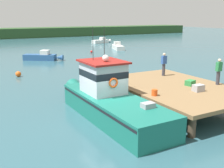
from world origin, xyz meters
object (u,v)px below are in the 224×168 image
object	(u,v)px
deckhand_further_back	(219,71)
crate_single_far	(198,88)
moored_boat_mid_harbor	(118,47)
moored_boat_far_left	(43,57)
mooring_buoy_channel_marker	(91,52)
mooring_buoy_spare_mooring	(18,74)
crate_stack_near_edge	(190,83)
moored_boat_off_the_point	(101,41)
main_fishing_boat	(109,99)
deckhand_by_the_boat	(164,64)
mooring_buoy_outer	(33,56)
bait_bucket	(154,93)

from	to	relation	value
deckhand_further_back	crate_single_far	bearing A→B (deg)	-166.13
moored_boat_mid_harbor	crate_single_far	bearing A→B (deg)	-111.84
moored_boat_mid_harbor	moored_boat_far_left	bearing A→B (deg)	-158.98
mooring_buoy_channel_marker	moored_boat_far_left	bearing A→B (deg)	-156.76
moored_boat_mid_harbor	mooring_buoy_spare_mooring	xyz separation A→B (m)	(-18.63, -13.94, -0.18)
crate_stack_near_edge	moored_boat_off_the_point	bearing A→B (deg)	70.55
main_fishing_boat	deckhand_by_the_boat	distance (m)	6.48
deckhand_further_back	moored_boat_far_left	bearing A→B (deg)	101.85
mooring_buoy_channel_marker	mooring_buoy_outer	bearing A→B (deg)	-171.67
crate_single_far	moored_boat_mid_harbor	distance (m)	30.93
main_fishing_boat	crate_single_far	xyz separation A→B (m)	(4.84, -1.75, 0.38)
main_fishing_boat	mooring_buoy_channel_marker	size ratio (longest dim) A/B	29.03
main_fishing_boat	moored_boat_off_the_point	xyz separation A→B (m)	(19.20, 38.43, -0.61)
crate_stack_near_edge	deckhand_further_back	bearing A→B (deg)	-22.89
deckhand_by_the_boat	moored_boat_mid_harbor	bearing A→B (deg)	66.76
crate_single_far	moored_boat_far_left	bearing A→B (deg)	96.21
bait_bucket	moored_boat_mid_harbor	xyz separation A→B (m)	(14.22, 28.19, -0.94)
deckhand_by_the_boat	moored_boat_far_left	xyz separation A→B (m)	(-3.55, 19.00, -1.63)
deckhand_by_the_boat	moored_boat_far_left	size ratio (longest dim) A/B	0.35
mooring_buoy_spare_mooring	crate_single_far	bearing A→B (deg)	-64.20
crate_single_far	deckhand_further_back	bearing A→B (deg)	13.87
deckhand_further_back	deckhand_by_the_boat	bearing A→B (deg)	108.03
main_fishing_boat	mooring_buoy_spare_mooring	size ratio (longest dim) A/B	19.74
main_fishing_boat	moored_boat_far_left	bearing A→B (deg)	83.89
mooring_buoy_channel_marker	mooring_buoy_outer	distance (m)	9.15
deckhand_by_the_boat	mooring_buoy_spare_mooring	world-z (taller)	deckhand_by_the_boat
moored_boat_off_the_point	moored_boat_far_left	bearing A→B (deg)	-135.03
main_fishing_boat	mooring_buoy_channel_marker	bearing A→B (deg)	66.96
mooring_buoy_spare_mooring	mooring_buoy_channel_marker	xyz separation A→B (m)	(12.99, 12.15, -0.08)
crate_stack_near_edge	bait_bucket	size ratio (longest dim) A/B	1.76
main_fishing_boat	mooring_buoy_spare_mooring	xyz separation A→B (m)	(-2.29, 13.01, -0.76)
bait_bucket	deckhand_further_back	bearing A→B (deg)	0.57
mooring_buoy_spare_mooring	deckhand_by_the_boat	bearing A→B (deg)	-52.06
bait_bucket	mooring_buoy_channel_marker	distance (m)	27.79
bait_bucket	mooring_buoy_outer	distance (m)	25.11
crate_stack_near_edge	moored_boat_off_the_point	xyz separation A→B (m)	(13.75, 38.93, -0.97)
bait_bucket	moored_boat_mid_harbor	size ratio (longest dim) A/B	0.07
moored_boat_mid_harbor	mooring_buoy_outer	size ratio (longest dim) A/B	10.06
deckhand_further_back	main_fishing_boat	bearing A→B (deg)	170.43
crate_single_far	moored_boat_far_left	xyz separation A→B (m)	(-2.53, 23.30, -0.96)
mooring_buoy_outer	mooring_buoy_channel_marker	bearing A→B (deg)	8.33
deckhand_further_back	mooring_buoy_spare_mooring	distance (m)	17.11
main_fishing_boat	deckhand_by_the_boat	size ratio (longest dim) A/B	6.02
crate_stack_near_edge	deckhand_further_back	size ratio (longest dim) A/B	0.37
main_fishing_boat	bait_bucket	size ratio (longest dim) A/B	28.86
main_fishing_boat	deckhand_further_back	distance (m)	7.26
moored_boat_far_left	mooring_buoy_outer	world-z (taller)	moored_boat_far_left
deckhand_by_the_boat	mooring_buoy_spare_mooring	distance (m)	13.38
crate_stack_near_edge	crate_single_far	distance (m)	1.38
bait_bucket	moored_boat_far_left	world-z (taller)	bait_bucket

